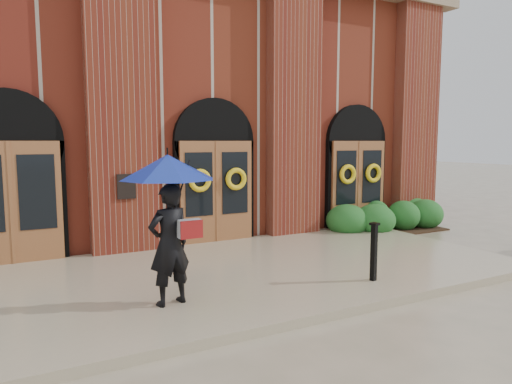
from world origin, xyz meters
TOP-DOWN VIEW (x-y plane):
  - ground at (0.00, 0.00)m, footprint 90.00×90.00m
  - landing at (0.00, 0.15)m, footprint 10.00×5.30m
  - church_building at (0.00, 8.78)m, footprint 16.20×12.53m
  - man_with_umbrella at (-2.38, -1.09)m, footprint 1.72×1.72m
  - metal_post at (1.20, -1.63)m, footprint 0.17×0.17m
  - hedge_wall_right at (5.20, 2.20)m, footprint 3.26×1.30m

SIDE VIEW (x-z plane):
  - ground at x=0.00m, z-range 0.00..0.00m
  - landing at x=0.00m, z-range 0.00..0.15m
  - hedge_wall_right at x=5.20m, z-range 0.00..0.84m
  - metal_post at x=1.20m, z-range 0.18..1.23m
  - man_with_umbrella at x=-2.38m, z-range 0.61..2.91m
  - church_building at x=0.00m, z-range 0.00..7.00m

